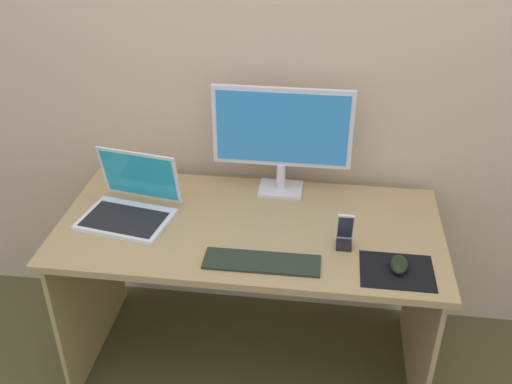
{
  "coord_description": "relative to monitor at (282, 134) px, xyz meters",
  "views": [
    {
      "loc": [
        0.26,
        -1.82,
        1.97
      ],
      "look_at": [
        0.03,
        -0.02,
        0.88
      ],
      "focal_mm": 40.77,
      "sensor_mm": 36.0,
      "label": 1
    }
  ],
  "objects": [
    {
      "name": "wall_back",
      "position": [
        -0.09,
        0.15,
        0.27
      ],
      "size": [
        6.0,
        0.04,
        2.5
      ],
      "primitive_type": "cube",
      "color": "#C8B091",
      "rests_on": "ground_plane"
    },
    {
      "name": "ground_plane",
      "position": [
        -0.09,
        -0.27,
        -0.98
      ],
      "size": [
        8.0,
        8.0,
        0.0
      ],
      "primitive_type": "plane",
      "color": "#4A4726"
    },
    {
      "name": "mousepad",
      "position": [
        0.44,
        -0.48,
        -0.26
      ],
      "size": [
        0.25,
        0.2,
        0.0
      ],
      "primitive_type": "cube",
      "color": "black",
      "rests_on": "desk"
    },
    {
      "name": "keyboard_external",
      "position": [
        -0.02,
        -0.5,
        -0.26
      ],
      "size": [
        0.41,
        0.12,
        0.01
      ],
      "primitive_type": "cube",
      "rotation": [
        0.0,
        0.0,
        0.01
      ],
      "color": "#222C1F",
      "rests_on": "desk"
    },
    {
      "name": "phone_in_dock",
      "position": [
        0.26,
        -0.36,
        -0.21
      ],
      "size": [
        0.06,
        0.06,
        0.14
      ],
      "color": "black",
      "rests_on": "desk"
    },
    {
      "name": "mouse",
      "position": [
        0.45,
        -0.47,
        -0.24
      ],
      "size": [
        0.07,
        0.11,
        0.04
      ],
      "primitive_type": "ellipsoid",
      "rotation": [
        0.0,
        0.0,
        -0.11
      ],
      "color": "black",
      "rests_on": "mousepad"
    },
    {
      "name": "desk",
      "position": [
        -0.09,
        -0.27,
        -0.41
      ],
      "size": [
        1.46,
        0.71,
        0.72
      ],
      "color": "tan",
      "rests_on": "ground_plane"
    },
    {
      "name": "laptop",
      "position": [
        -0.56,
        -0.26,
        -0.21
      ],
      "size": [
        0.38,
        0.34,
        0.24
      ],
      "color": "silver",
      "rests_on": "desk"
    },
    {
      "name": "monitor",
      "position": [
        0.0,
        0.0,
        0.0
      ],
      "size": [
        0.56,
        0.14,
        0.45
      ],
      "color": "silver",
      "rests_on": "desk"
    }
  ]
}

